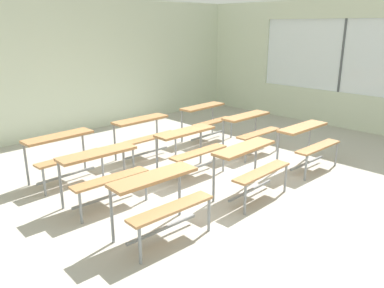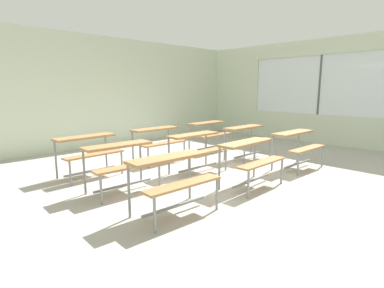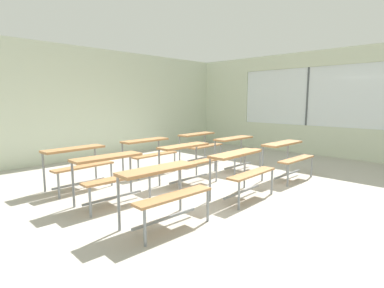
# 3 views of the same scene
# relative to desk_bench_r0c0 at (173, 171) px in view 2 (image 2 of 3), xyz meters

# --- Properties ---
(ground) EXTENTS (10.00, 9.00, 0.05)m
(ground) POSITION_rel_desk_bench_r0c0_xyz_m (1.42, 0.48, -0.59)
(ground) COLOR #ADA89E
(wall_back) EXTENTS (10.00, 0.12, 3.00)m
(wall_back) POSITION_rel_desk_bench_r0c0_xyz_m (1.42, 4.98, 0.94)
(wall_back) COLOR beige
(wall_back) RESTS_ON ground
(wall_right) EXTENTS (0.12, 9.00, 3.00)m
(wall_right) POSITION_rel_desk_bench_r0c0_xyz_m (6.42, 0.35, 0.88)
(wall_right) COLOR beige
(wall_right) RESTS_ON ground
(desk_bench_r0c0) EXTENTS (1.12, 0.63, 0.74)m
(desk_bench_r0c0) POSITION_rel_desk_bench_r0c0_xyz_m (0.00, 0.00, 0.00)
(desk_bench_r0c0) COLOR #A87547
(desk_bench_r0c0) RESTS_ON ground
(desk_bench_r0c1) EXTENTS (1.12, 0.62, 0.74)m
(desk_bench_r0c1) POSITION_rel_desk_bench_r0c0_xyz_m (1.62, -0.05, 0.00)
(desk_bench_r0c1) COLOR #A87547
(desk_bench_r0c1) RESTS_ON ground
(desk_bench_r0c2) EXTENTS (1.11, 0.62, 0.74)m
(desk_bench_r0c2) POSITION_rel_desk_bench_r0c0_xyz_m (3.25, -0.03, 0.00)
(desk_bench_r0c2) COLOR #A87547
(desk_bench_r0c2) RESTS_ON ground
(desk_bench_r1c0) EXTENTS (1.12, 0.62, 0.74)m
(desk_bench_r1c0) POSITION_rel_desk_bench_r0c0_xyz_m (-0.02, 1.21, 0.00)
(desk_bench_r1c0) COLOR #A87547
(desk_bench_r1c0) RESTS_ON ground
(desk_bench_r1c1) EXTENTS (1.10, 0.60, 0.74)m
(desk_bench_r1c1) POSITION_rel_desk_bench_r0c0_xyz_m (1.60, 1.17, 0.00)
(desk_bench_r1c1) COLOR #A87547
(desk_bench_r1c1) RESTS_ON ground
(desk_bench_r1c2) EXTENTS (1.11, 0.60, 0.74)m
(desk_bench_r1c2) POSITION_rel_desk_bench_r0c0_xyz_m (3.22, 1.18, 0.00)
(desk_bench_r1c2) COLOR #A87547
(desk_bench_r1c2) RESTS_ON ground
(desk_bench_r2c0) EXTENTS (1.13, 0.64, 0.74)m
(desk_bench_r2c0) POSITION_rel_desk_bench_r0c0_xyz_m (-0.03, 2.36, 0.00)
(desk_bench_r2c0) COLOR #A87547
(desk_bench_r2c0) RESTS_ON ground
(desk_bench_r2c1) EXTENTS (1.11, 0.60, 0.74)m
(desk_bench_r2c1) POSITION_rel_desk_bench_r0c0_xyz_m (1.58, 2.37, 0.00)
(desk_bench_r2c1) COLOR #A87547
(desk_bench_r2c1) RESTS_ON ground
(desk_bench_r2c2) EXTENTS (1.12, 0.63, 0.74)m
(desk_bench_r2c2) POSITION_rel_desk_bench_r0c0_xyz_m (3.26, 2.38, 0.00)
(desk_bench_r2c2) COLOR #A87547
(desk_bench_r2c2) RESTS_ON ground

